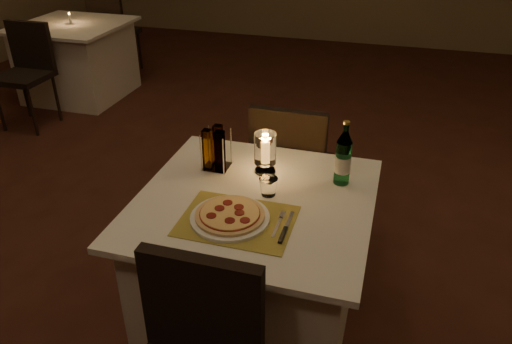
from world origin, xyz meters
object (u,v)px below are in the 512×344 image
(plate, at_px, (230,218))
(water_bottle, at_px, (343,159))
(chair_far, at_px, (290,161))
(pizza, at_px, (230,214))
(tumbler, at_px, (268,187))
(main_table, at_px, (255,265))
(hurricane_candle, at_px, (265,150))
(neighbor_table_left, at_px, (78,60))

(plate, relative_size, water_bottle, 1.06)
(chair_far, height_order, pizza, chair_far)
(tumbler, xyz_separation_m, water_bottle, (0.29, 0.19, 0.08))
(main_table, height_order, chair_far, chair_far)
(water_bottle, bearing_deg, tumbler, -146.53)
(tumbler, bearing_deg, pizza, -113.25)
(plate, relative_size, tumbler, 3.94)
(tumbler, xyz_separation_m, hurricane_candle, (-0.07, 0.19, 0.07))
(main_table, height_order, tumbler, tumbler)
(pizza, bearing_deg, plate, 140.57)
(main_table, relative_size, tumbler, 12.31)
(main_table, height_order, hurricane_candle, hurricane_candle)
(chair_far, height_order, neighbor_table_left, chair_far)
(chair_far, distance_m, tumbler, 0.71)
(main_table, distance_m, chair_far, 0.74)
(water_bottle, bearing_deg, plate, -132.73)
(pizza, bearing_deg, neighbor_table_left, 133.64)
(pizza, height_order, neighbor_table_left, pizza)
(chair_far, bearing_deg, tumbler, -85.90)
(main_table, xyz_separation_m, plate, (-0.05, -0.18, 0.38))
(tumbler, height_order, hurricane_candle, hurricane_candle)
(pizza, height_order, hurricane_candle, hurricane_candle)
(pizza, distance_m, tumbler, 0.25)
(main_table, xyz_separation_m, pizza, (-0.05, -0.18, 0.39))
(tumbler, bearing_deg, hurricane_candle, 109.54)
(plate, xyz_separation_m, tumbler, (0.10, 0.23, 0.03))
(main_table, bearing_deg, tumbler, 44.75)
(neighbor_table_left, bearing_deg, chair_far, -34.52)
(chair_far, bearing_deg, plate, -93.20)
(plate, xyz_separation_m, water_bottle, (0.39, 0.42, 0.11))
(main_table, relative_size, neighbor_table_left, 1.00)
(hurricane_candle, bearing_deg, pizza, -94.15)
(main_table, bearing_deg, hurricane_candle, 94.73)
(plate, height_order, water_bottle, water_bottle)
(main_table, bearing_deg, neighbor_table_left, 136.17)
(chair_far, distance_m, pizza, 0.92)
(pizza, relative_size, hurricane_candle, 1.42)
(hurricane_candle, height_order, neighbor_table_left, hurricane_candle)
(main_table, height_order, plate, plate)
(plate, distance_m, hurricane_candle, 0.43)
(plate, relative_size, neighbor_table_left, 0.32)
(chair_far, bearing_deg, hurricane_candle, -92.36)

